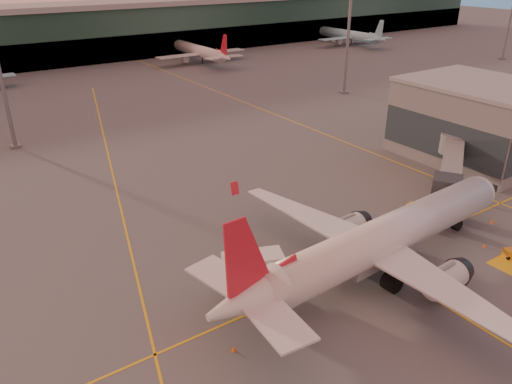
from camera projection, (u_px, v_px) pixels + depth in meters
ground at (372, 299)px, 48.84m from camera, size 600.00×600.00×0.00m
taxi_markings at (130, 171)px, 78.32m from camera, size 100.12×173.00×0.01m
terminal at (29, 37)px, 151.01m from camera, size 400.00×20.00×17.60m
gate_building at (476, 121)px, 81.01m from camera, size 18.40×22.40×12.60m
mast_east_near at (349, 31)px, 116.96m from camera, size 2.40×2.40×25.60m
mast_east_far at (512, 12)px, 158.32m from camera, size 2.40×2.40×25.60m
main_airplane at (380, 241)px, 51.00m from camera, size 41.12×37.03×12.41m
jet_bridge at (451, 164)px, 69.82m from camera, size 19.49×14.16×6.06m
catering_truck at (254, 272)px, 48.57m from camera, size 6.32×4.45×4.51m
gpu_cart at (512, 253)px, 55.51m from camera, size 2.00×1.60×1.02m
pushback_tug at (414, 213)px, 63.61m from camera, size 4.09×2.68×1.95m
cone_nose at (493, 221)px, 62.70m from camera, size 0.42×0.42×0.53m
cone_tail at (234, 349)px, 42.30m from camera, size 0.37×0.37×0.48m
cone_fwd at (485, 245)px, 57.53m from camera, size 0.38×0.38×0.48m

